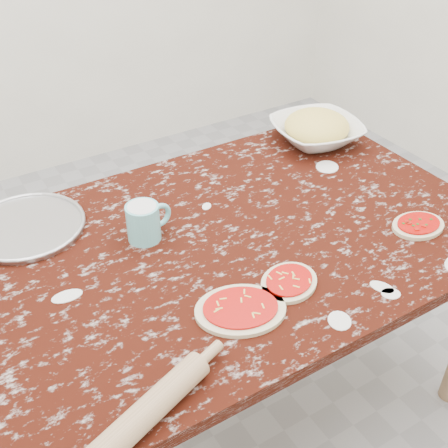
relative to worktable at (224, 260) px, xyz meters
The scene contains 9 objects.
ground 0.67m from the worktable, ahead, with size 4.00×4.00×0.00m, color gray.
worktable is the anchor object (origin of this frame).
pizza_tray 0.60m from the worktable, 144.36° to the left, with size 0.34×0.34×0.01m, color #B2B2B7.
cheese_bowl 0.70m from the worktable, 28.67° to the left, with size 0.32×0.32×0.08m, color white.
flour_mug 0.27m from the worktable, 148.11° to the left, with size 0.14×0.10×0.11m.
pizza_left 0.32m from the worktable, 113.81° to the right, with size 0.28×0.25×0.02m.
pizza_mid 0.28m from the worktable, 81.21° to the right, with size 0.20×0.19×0.02m.
pizza_right 0.59m from the worktable, 26.34° to the right, with size 0.17×0.14×0.02m.
rolling_pin 0.63m from the worktable, 135.13° to the right, with size 0.06×0.06×0.30m, color tan.
Camera 1 is at (-0.68, -1.12, 1.75)m, focal length 45.28 mm.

